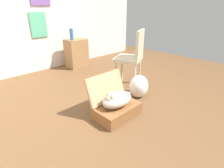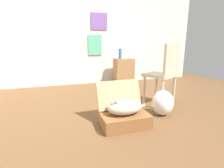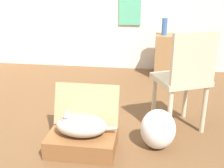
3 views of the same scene
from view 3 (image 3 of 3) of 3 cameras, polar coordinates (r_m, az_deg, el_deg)
The scene contains 8 objects.
ground_plane at distance 2.77m, azimuth -9.61°, elevation -9.81°, with size 7.68×7.68×0.00m, color brown.
suitcase_base at distance 2.44m, azimuth -6.16°, elevation -11.87°, with size 0.58×0.38×0.16m, color brown.
suitcase_lid at distance 2.49m, azimuth -5.25°, elevation -4.25°, with size 0.58×0.38×0.04m, color tan.
cat at distance 2.36m, azimuth -6.52°, elevation -8.37°, with size 0.52×0.28×0.23m.
plastic_bag_white at distance 2.46m, azimuth 9.46°, elevation -9.16°, with size 0.30×0.28×0.36m, color white.
side_table at distance 4.26m, azimuth 11.91°, elevation 5.62°, with size 0.46×0.34×0.64m, color olive.
vase_tall at distance 4.13m, azimuth 10.76°, elevation 11.53°, with size 0.08×0.08×0.24m, color #38609E.
chair at distance 2.63m, azimuth 14.75°, elevation 1.43°, with size 0.59×0.57×0.99m.
Camera 3 is at (0.78, -2.26, 1.38)m, focal length 44.39 mm.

